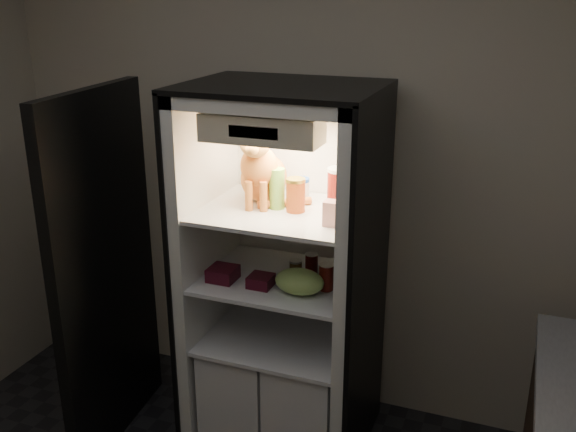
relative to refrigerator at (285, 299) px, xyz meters
name	(u,v)px	position (x,y,z in m)	size (l,w,h in m)	color
room_shell	(104,242)	(0.00, -1.38, 0.83)	(3.60, 3.60, 3.60)	white
refrigerator	(285,299)	(0.00, 0.00, 0.00)	(0.90, 0.72, 1.88)	white
fridge_door	(105,276)	(-0.85, -0.32, 0.12)	(0.14, 0.87, 1.85)	black
tabby_cat	(262,170)	(-0.12, 0.00, 0.66)	(0.39, 0.43, 0.44)	orange
parmesan_shaker	(277,189)	(-0.02, -0.05, 0.60)	(0.08, 0.08, 0.19)	green
mayo_tub	(301,190)	(0.05, 0.09, 0.56)	(0.08, 0.08, 0.12)	white
salsa_jar	(296,195)	(0.08, -0.06, 0.58)	(0.09, 0.09, 0.16)	maroon
pepper_jar	(340,189)	(0.26, 0.03, 0.60)	(0.12, 0.12, 0.20)	maroon
cream_carton	(332,213)	(0.29, -0.18, 0.55)	(0.07, 0.07, 0.11)	white
soda_can_a	(312,265)	(0.14, 0.01, 0.21)	(0.06, 0.06, 0.11)	black
soda_can_b	(335,273)	(0.28, -0.05, 0.21)	(0.07, 0.07, 0.13)	black
soda_can_c	(326,277)	(0.25, -0.12, 0.21)	(0.07, 0.07, 0.13)	black
condiment_jar	(296,268)	(0.07, -0.03, 0.19)	(0.06, 0.06, 0.09)	brown
grape_bag	(299,281)	(0.15, -0.20, 0.21)	(0.23, 0.17, 0.12)	#94BE58
berry_box_left	(223,274)	(-0.25, -0.19, 0.18)	(0.13, 0.13, 0.07)	#550E1D
berry_box_right	(261,281)	(-0.05, -0.19, 0.18)	(0.11, 0.11, 0.06)	#550E1D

